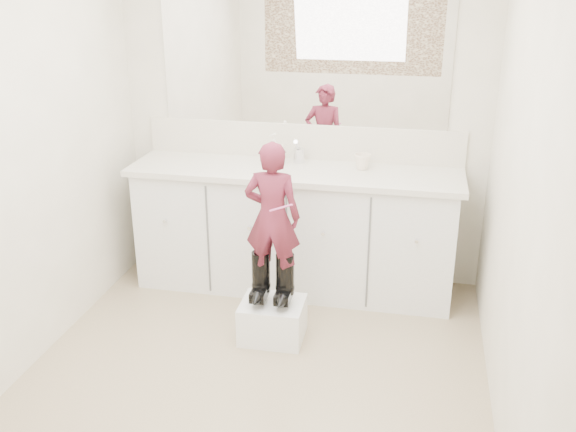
# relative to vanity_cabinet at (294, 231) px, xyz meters

# --- Properties ---
(floor) EXTENTS (3.00, 3.00, 0.00)m
(floor) POSITION_rel_vanity_cabinet_xyz_m (0.00, -1.23, -0.42)
(floor) COLOR #907F5E
(floor) RESTS_ON ground
(wall_back) EXTENTS (2.60, 0.00, 2.60)m
(wall_back) POSITION_rel_vanity_cabinet_xyz_m (0.00, 0.27, 0.77)
(wall_back) COLOR beige
(wall_back) RESTS_ON floor
(wall_front) EXTENTS (2.60, 0.00, 2.60)m
(wall_front) POSITION_rel_vanity_cabinet_xyz_m (0.00, -2.73, 0.77)
(wall_front) COLOR beige
(wall_front) RESTS_ON floor
(wall_left) EXTENTS (0.00, 3.00, 3.00)m
(wall_left) POSITION_rel_vanity_cabinet_xyz_m (-1.30, -1.23, 0.78)
(wall_left) COLOR beige
(wall_left) RESTS_ON floor
(wall_right) EXTENTS (0.00, 3.00, 3.00)m
(wall_right) POSITION_rel_vanity_cabinet_xyz_m (1.30, -1.23, 0.78)
(wall_right) COLOR beige
(wall_right) RESTS_ON floor
(vanity_cabinet) EXTENTS (2.20, 0.55, 0.85)m
(vanity_cabinet) POSITION_rel_vanity_cabinet_xyz_m (0.00, 0.00, 0.00)
(vanity_cabinet) COLOR silver
(vanity_cabinet) RESTS_ON floor
(countertop) EXTENTS (2.28, 0.58, 0.04)m
(countertop) POSITION_rel_vanity_cabinet_xyz_m (0.00, -0.01, 0.45)
(countertop) COLOR beige
(countertop) RESTS_ON vanity_cabinet
(backsplash) EXTENTS (2.28, 0.03, 0.25)m
(backsplash) POSITION_rel_vanity_cabinet_xyz_m (0.00, 0.26, 0.59)
(backsplash) COLOR beige
(backsplash) RESTS_ON countertop
(mirror) EXTENTS (2.00, 0.02, 1.00)m
(mirror) POSITION_rel_vanity_cabinet_xyz_m (0.00, 0.26, 1.22)
(mirror) COLOR white
(mirror) RESTS_ON wall_back
(dot_panel) EXTENTS (2.00, 0.01, 1.20)m
(dot_panel) POSITION_rel_vanity_cabinet_xyz_m (0.00, -2.71, 1.22)
(dot_panel) COLOR #472819
(dot_panel) RESTS_ON wall_front
(faucet) EXTENTS (0.08, 0.08, 0.10)m
(faucet) POSITION_rel_vanity_cabinet_xyz_m (0.00, 0.15, 0.52)
(faucet) COLOR silver
(faucet) RESTS_ON countertop
(cup) EXTENTS (0.14, 0.14, 0.11)m
(cup) POSITION_rel_vanity_cabinet_xyz_m (0.45, 0.08, 0.52)
(cup) COLOR beige
(cup) RESTS_ON countertop
(soap_bottle) EXTENTS (0.13, 0.13, 0.22)m
(soap_bottle) POSITION_rel_vanity_cabinet_xyz_m (-0.16, 0.06, 0.57)
(soap_bottle) COLOR white
(soap_bottle) RESTS_ON countertop
(step_stool) EXTENTS (0.39, 0.33, 0.25)m
(step_stool) POSITION_rel_vanity_cabinet_xyz_m (0.01, -0.73, -0.30)
(step_stool) COLOR white
(step_stool) RESTS_ON floor
(boot_left) EXTENTS (0.12, 0.22, 0.32)m
(boot_left) POSITION_rel_vanity_cabinet_xyz_m (-0.07, -0.71, -0.02)
(boot_left) COLOR black
(boot_left) RESTS_ON step_stool
(boot_right) EXTENTS (0.12, 0.22, 0.32)m
(boot_right) POSITION_rel_vanity_cabinet_xyz_m (0.08, -0.71, -0.02)
(boot_right) COLOR black
(boot_right) RESTS_ON step_stool
(toddler) EXTENTS (0.34, 0.22, 0.91)m
(toddler) POSITION_rel_vanity_cabinet_xyz_m (0.01, -0.71, 0.38)
(toddler) COLOR #9B2F50
(toddler) RESTS_ON step_stool
(toothbrush) EXTENTS (0.14, 0.01, 0.06)m
(toothbrush) POSITION_rel_vanity_cabinet_xyz_m (0.08, -0.79, 0.47)
(toothbrush) COLOR #DA549B
(toothbrush) RESTS_ON toddler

